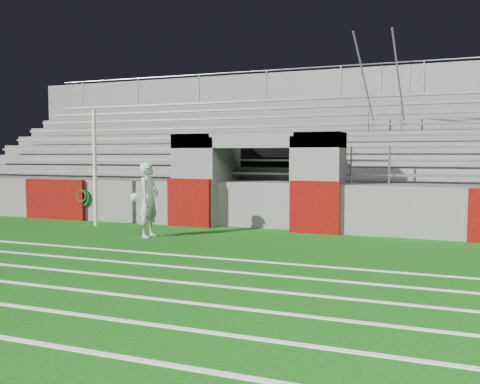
% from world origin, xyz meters
% --- Properties ---
extents(ground, '(90.00, 90.00, 0.00)m').
position_xyz_m(ground, '(0.00, 0.00, 0.00)').
color(ground, '#0F4B0C').
rests_on(ground, ground).
extents(field_post, '(0.11, 0.11, 3.28)m').
position_xyz_m(field_post, '(-4.34, 2.11, 1.64)').
color(field_post, beige).
rests_on(field_post, ground).
extents(field_markings, '(28.00, 8.09, 0.01)m').
position_xyz_m(field_markings, '(0.00, -5.00, 0.01)').
color(field_markings, white).
rests_on(field_markings, ground).
extents(stadium_structure, '(26.00, 8.48, 5.42)m').
position_xyz_m(stadium_structure, '(0.00, 7.97, 1.49)').
color(stadium_structure, '#565452').
rests_on(stadium_structure, ground).
extents(goalkeeper_with_ball, '(0.63, 0.70, 1.84)m').
position_xyz_m(goalkeeper_with_ball, '(-1.83, 0.87, 0.92)').
color(goalkeeper_with_ball, '#A2A6AC').
rests_on(goalkeeper_with_ball, ground).
extents(hose_coil, '(0.55, 0.14, 0.55)m').
position_xyz_m(hose_coil, '(-5.44, 2.93, 0.71)').
color(hose_coil, '#0D411B').
rests_on(hose_coil, ground).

